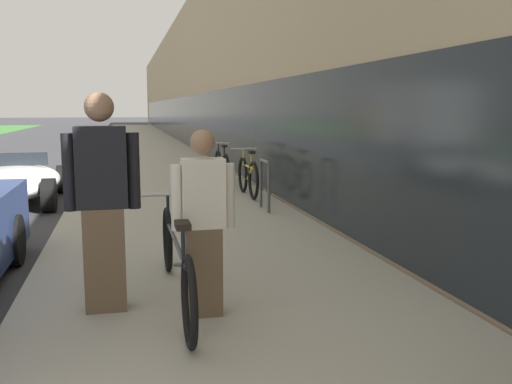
% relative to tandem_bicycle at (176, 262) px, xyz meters
% --- Properties ---
extents(sidewalk_slab, '(3.79, 70.00, 0.12)m').
position_rel_tandem_bicycle_xyz_m(sidewalk_slab, '(0.48, 19.38, -0.43)').
color(sidewalk_slab, '#A39E8E').
rests_on(sidewalk_slab, ground).
extents(storefront_facade, '(10.01, 70.00, 6.41)m').
position_rel_tandem_bicycle_xyz_m(storefront_facade, '(7.41, 27.38, 2.71)').
color(storefront_facade, tan).
rests_on(storefront_facade, ground).
extents(tandem_bicycle, '(0.52, 2.66, 0.85)m').
position_rel_tandem_bicycle_xyz_m(tandem_bicycle, '(0.00, 0.00, 0.00)').
color(tandem_bicycle, black).
rests_on(tandem_bicycle, sidewalk_slab).
extents(person_rider, '(0.52, 0.20, 1.53)m').
position_rel_tandem_bicycle_xyz_m(person_rider, '(0.20, -0.34, 0.40)').
color(person_rider, brown).
rests_on(person_rider, sidewalk_slab).
extents(person_bystander, '(0.62, 0.24, 1.82)m').
position_rel_tandem_bicycle_xyz_m(person_bystander, '(-0.60, -0.03, 0.55)').
color(person_bystander, brown).
rests_on(person_bystander, sidewalk_slab).
extents(bike_rack_hoop, '(0.05, 0.60, 0.84)m').
position_rel_tandem_bicycle_xyz_m(bike_rack_hoop, '(1.86, 4.27, 0.15)').
color(bike_rack_hoop, '#4C4C51').
rests_on(bike_rack_hoop, sidewalk_slab).
extents(cruiser_bike_nearest, '(0.52, 1.68, 0.91)m').
position_rel_tandem_bicycle_xyz_m(cruiser_bike_nearest, '(1.91, 5.84, 0.02)').
color(cruiser_bike_nearest, black).
rests_on(cruiser_bike_nearest, sidewalk_slab).
extents(cruiser_bike_middle, '(0.52, 1.75, 0.89)m').
position_rel_tandem_bicycle_xyz_m(cruiser_bike_middle, '(1.76, 7.93, 0.01)').
color(cruiser_bike_middle, black).
rests_on(cruiser_bike_middle, sidewalk_slab).
extents(vintage_roadster_curbside, '(1.80, 4.06, 0.93)m').
position_rel_tandem_bicycle_xyz_m(vintage_roadster_curbside, '(-2.51, 6.76, -0.08)').
color(vintage_roadster_curbside, white).
rests_on(vintage_roadster_curbside, ground).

